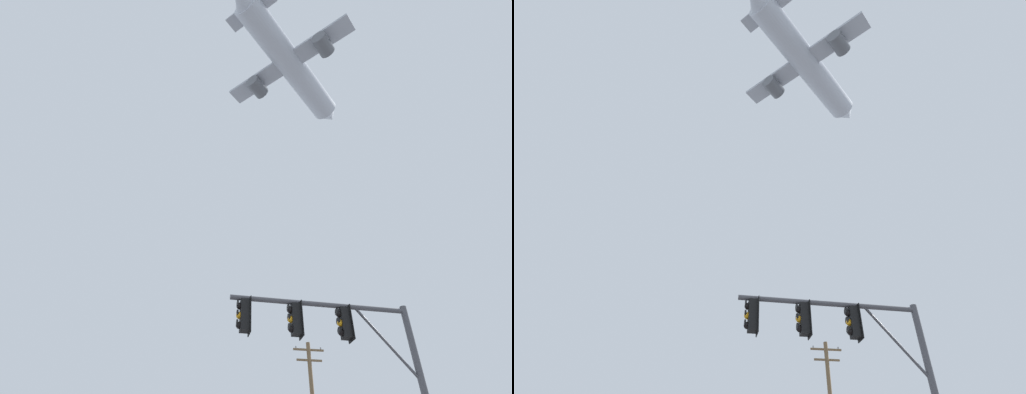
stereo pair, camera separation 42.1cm
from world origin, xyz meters
The scene contains 2 objects.
signal_pole_near centered at (2.97, 6.15, 4.78)m, with size 5.56×0.55×6.19m.
airplane centered at (8.06, 23.35, 48.69)m, with size 19.79×19.10×6.68m.
Camera 1 is at (-1.29, -4.28, 1.29)m, focal length 26.67 mm.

